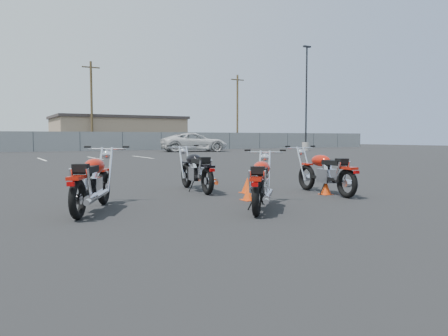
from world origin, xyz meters
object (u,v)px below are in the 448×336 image
motorcycle_front_red (92,182)px  motorcycle_second_black (197,170)px  white_van (194,137)px  motorcycle_third_red (261,183)px  motorcycle_rear_red (326,172)px

motorcycle_front_red → motorcycle_second_black: 3.24m
motorcycle_front_red → white_van: (15.14, 28.11, 0.81)m
motorcycle_third_red → motorcycle_second_black: bearing=86.9°
white_van → motorcycle_third_red: bearing=166.2°
motorcycle_front_red → white_van: size_ratio=0.31×
motorcycle_second_black → motorcycle_rear_red: (2.29, -1.87, -0.00)m
motorcycle_rear_red → white_van: bearing=70.4°
motorcycle_front_red → motorcycle_rear_red: 5.06m
motorcycle_front_red → motorcycle_third_red: motorcycle_front_red is taller
motorcycle_third_red → white_van: size_ratio=0.27×
motorcycle_front_red → motorcycle_rear_red: bearing=-2.0°
motorcycle_second_black → motorcycle_third_red: motorcycle_second_black is taller
motorcycle_second_black → white_van: size_ratio=0.32×
white_van → motorcycle_front_red: bearing=161.0°
motorcycle_third_red → motorcycle_rear_red: 2.66m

